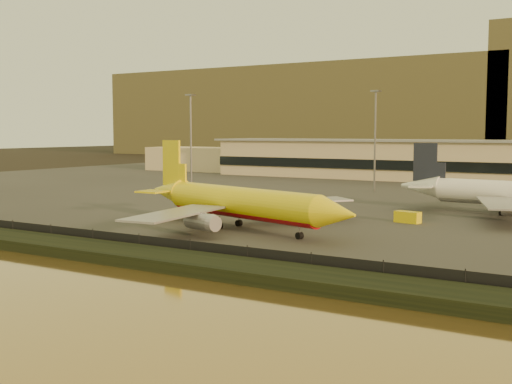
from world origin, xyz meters
TOP-DOWN VIEW (x-y plane):
  - ground at (0.00, 0.00)m, footprint 900.00×900.00m
  - embankment at (0.00, -17.00)m, footprint 320.00×7.00m
  - tarmac at (0.00, 95.00)m, footprint 320.00×220.00m
  - perimeter_fence at (0.00, -13.00)m, footprint 300.00×0.05m
  - terminal_building at (-14.52, 125.55)m, footprint 202.00×25.00m
  - apron_light_masts at (15.00, 75.00)m, footprint 152.20×12.20m
  - dhl_cargo_jet at (-5.64, 9.83)m, footprint 44.94×43.00m
  - gse_vehicle_yellow at (14.63, 30.20)m, footprint 4.46×2.59m
  - gse_vehicle_white at (-6.03, 39.88)m, footprint 4.19×2.78m

SIDE VIEW (x-z plane):
  - ground at x=0.00m, z-range 0.00..0.00m
  - tarmac at x=0.00m, z-range 0.00..0.20m
  - embankment at x=0.00m, z-range 0.00..1.40m
  - gse_vehicle_white at x=-6.03m, z-range 0.20..1.93m
  - gse_vehicle_yellow at x=14.63m, z-range 0.20..2.09m
  - perimeter_fence at x=0.00m, z-range 0.20..2.40m
  - dhl_cargo_jet at x=-5.64m, z-range -2.55..11.09m
  - terminal_building at x=-14.52m, z-range -0.05..12.55m
  - apron_light_masts at x=15.00m, z-range 3.00..28.40m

